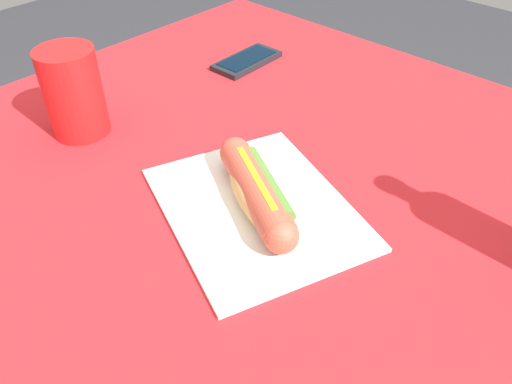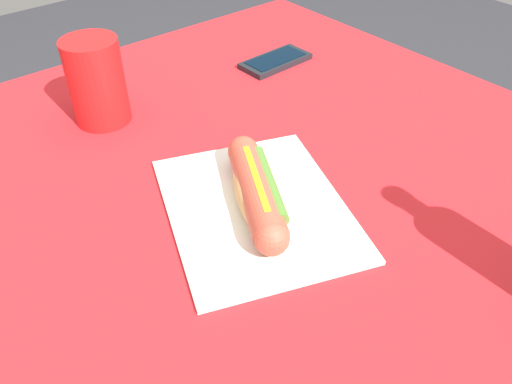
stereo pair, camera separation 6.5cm
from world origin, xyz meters
name	(u,v)px [view 2 (the right image)]	position (x,y,z in m)	size (l,w,h in m)	color
dining_table	(277,246)	(0.00, 0.00, 0.61)	(1.10, 1.00, 0.73)	brown
paper_wrapper	(256,208)	(0.02, -0.06, 0.74)	(0.28, 0.23, 0.01)	silver
hot_dog	(257,191)	(0.02, -0.06, 0.76)	(0.20, 0.13, 0.05)	tan
cell_phone	(275,61)	(-0.29, 0.25, 0.74)	(0.07, 0.14, 0.01)	black
drinking_cup	(97,82)	(-0.31, -0.11, 0.80)	(0.09, 0.09, 0.14)	red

